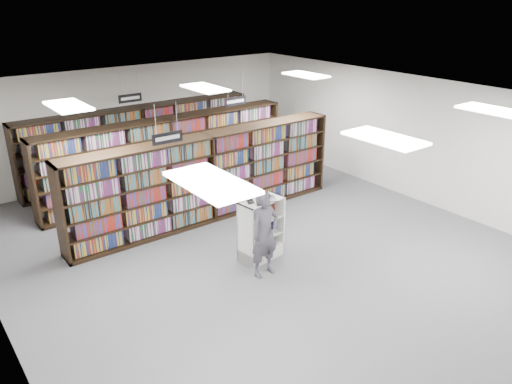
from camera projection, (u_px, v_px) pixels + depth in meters
floor at (260, 249)px, 10.71m from camera, size 12.00×12.00×0.00m
ceiling at (260, 101)px, 9.50m from camera, size 10.00×12.00×0.10m
wall_back at (135, 122)px, 14.54m from camera, size 10.00×0.10×3.20m
wall_right at (413, 138)px, 12.90m from camera, size 0.10×12.00×3.20m
bookshelf_row_near at (209, 178)px, 11.79m from camera, size 7.00×0.60×2.10m
bookshelf_row_mid at (169, 157)px, 13.27m from camera, size 7.00×0.60×2.10m
bookshelf_row_far at (141, 142)px, 14.53m from camera, size 7.00×0.60×2.10m
aisle_sign_left at (167, 137)px, 9.66m from camera, size 0.65×0.02×0.80m
aisle_sign_right at (235, 100)px, 12.81m from camera, size 0.65×0.02×0.80m
aisle_sign_center at (130, 97)px, 13.17m from camera, size 0.65×0.02×0.80m
troffer_front_left at (211, 183)px, 5.63m from camera, size 0.60×1.20×0.04m
troffer_front_center at (385, 138)px, 7.30m from camera, size 0.60×1.20×0.04m
troffer_front_right at (494, 110)px, 8.97m from camera, size 0.60×1.20×0.04m
troffer_back_left at (68, 106)px, 9.32m from camera, size 0.60×1.20×0.04m
troffer_back_center at (205, 88)px, 10.99m from camera, size 0.60×1.20×0.04m
troffer_back_right at (306, 75)px, 12.67m from camera, size 0.60×1.20×0.04m
endcap_display at (260, 238)px, 10.24m from camera, size 0.98×0.59×1.30m
open_book at (261, 198)px, 9.89m from camera, size 0.69×0.56×0.13m
shopper at (265, 234)px, 9.47m from camera, size 0.66×0.46×1.74m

